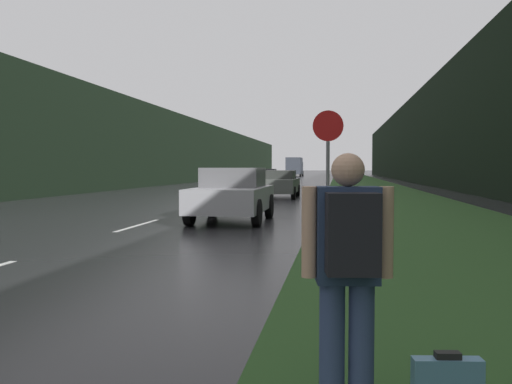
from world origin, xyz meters
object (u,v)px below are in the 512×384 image
object	(u,v)px
stop_sign	(328,164)
hitchhiker_with_backpack	(348,266)
delivery_truck	(295,166)
car_passing_near	(233,194)
car_oncoming	(269,175)
car_passing_far	(279,184)

from	to	relation	value
stop_sign	hitchhiker_with_backpack	world-z (taller)	stop_sign
delivery_truck	stop_sign	bearing A→B (deg)	-85.02
car_passing_near	car_oncoming	xyz separation A→B (m)	(-4.48, 43.22, -0.05)
hitchhiker_with_backpack	car_oncoming	size ratio (longest dim) A/B	0.35
hitchhiker_with_backpack	stop_sign	bearing A→B (deg)	84.52
car_passing_near	car_passing_far	world-z (taller)	car_passing_near
stop_sign	delivery_truck	distance (m)	83.08
car_passing_far	delivery_truck	distance (m)	66.53
car_passing_near	hitchhiker_with_backpack	bearing A→B (deg)	104.41
car_passing_near	car_passing_far	size ratio (longest dim) A/B	0.89
car_passing_near	car_passing_far	distance (m)	12.30
car_passing_far	car_oncoming	size ratio (longest dim) A/B	1.02
stop_sign	delivery_truck	size ratio (longest dim) A/B	0.31
car_oncoming	delivery_truck	world-z (taller)	delivery_truck
stop_sign	car_oncoming	size ratio (longest dim) A/B	0.58
car_passing_far	hitchhiker_with_backpack	bearing A→B (deg)	97.11
car_oncoming	stop_sign	bearing A→B (deg)	-81.34
hitchhiker_with_backpack	delivery_truck	bearing A→B (deg)	87.24
hitchhiker_with_backpack	car_passing_near	xyz separation A→B (m)	(-2.99, 11.62, -0.16)
car_oncoming	delivery_truck	size ratio (longest dim) A/B	0.53
hitchhiker_with_backpack	car_passing_near	size ratio (longest dim) A/B	0.39
car_passing_far	delivery_truck	world-z (taller)	delivery_truck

